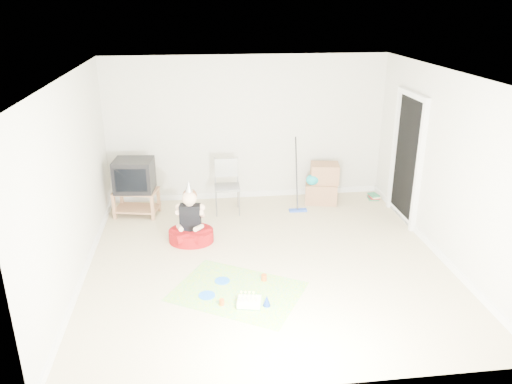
{
  "coord_description": "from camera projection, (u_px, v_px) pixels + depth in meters",
  "views": [
    {
      "loc": [
        -0.91,
        -6.19,
        3.48
      ],
      "look_at": [
        -0.1,
        0.4,
        0.9
      ],
      "focal_mm": 35.0,
      "sensor_mm": 36.0,
      "label": 1
    }
  ],
  "objects": [
    {
      "name": "tv_stand",
      "position": [
        136.0,
        200.0,
        8.51
      ],
      "size": [
        0.8,
        0.59,
        0.45
      ],
      "color": "#A26F49",
      "rests_on": "ground"
    },
    {
      "name": "orange_cup_near",
      "position": [
        264.0,
        277.0,
        6.57
      ],
      "size": [
        0.1,
        0.1,
        0.08
      ],
      "primitive_type": "cylinder",
      "rotation": [
        0.0,
        0.0,
        -0.51
      ],
      "color": "#CF5317",
      "rests_on": "party_mat"
    },
    {
      "name": "blue_party_hat",
      "position": [
        267.0,
        301.0,
        6.02
      ],
      "size": [
        0.14,
        0.14,
        0.14
      ],
      "primitive_type": "cone",
      "rotation": [
        0.0,
        0.0,
        -0.81
      ],
      "color": "#1A3FB8",
      "rests_on": "party_mat"
    },
    {
      "name": "blue_plate_near",
      "position": [
        222.0,
        281.0,
        6.57
      ],
      "size": [
        0.26,
        0.26,
        0.01
      ],
      "primitive_type": "cylinder",
      "rotation": [
        0.0,
        0.0,
        -0.44
      ],
      "color": "blue",
      "rests_on": "party_mat"
    },
    {
      "name": "blue_plate_far",
      "position": [
        207.0,
        295.0,
        6.24
      ],
      "size": [
        0.29,
        0.29,
        0.01
      ],
      "primitive_type": "cylinder",
      "rotation": [
        0.0,
        0.0,
        -0.94
      ],
      "color": "blue",
      "rests_on": "party_mat"
    },
    {
      "name": "cardboard_boxes",
      "position": [
        322.0,
        184.0,
        9.04
      ],
      "size": [
        0.65,
        0.54,
        0.72
      ],
      "color": "#A2714E",
      "rests_on": "ground"
    },
    {
      "name": "folding_chair",
      "position": [
        227.0,
        187.0,
        8.56
      ],
      "size": [
        0.44,
        0.42,
        0.95
      ],
      "color": "gray",
      "rests_on": "ground"
    },
    {
      "name": "crt_tv",
      "position": [
        134.0,
        175.0,
        8.34
      ],
      "size": [
        0.68,
        0.59,
        0.54
      ],
      "primitive_type": "cube",
      "rotation": [
        0.0,
        0.0,
        -0.11
      ],
      "color": "black",
      "rests_on": "tv_stand"
    },
    {
      "name": "ground",
      "position": [
        266.0,
        261.0,
        7.09
      ],
      "size": [
        5.0,
        5.0,
        0.0
      ],
      "primitive_type": "plane",
      "color": "beige",
      "rests_on": "ground"
    },
    {
      "name": "seated_woman",
      "position": [
        191.0,
        228.0,
        7.59
      ],
      "size": [
        0.77,
        0.77,
        0.99
      ],
      "color": "#A20F11",
      "rests_on": "ground"
    },
    {
      "name": "birthday_cake",
      "position": [
        249.0,
        303.0,
        6.04
      ],
      "size": [
        0.32,
        0.28,
        0.14
      ],
      "color": "white",
      "rests_on": "party_mat"
    },
    {
      "name": "floor_mop",
      "position": [
        298.0,
        197.0,
        8.66
      ],
      "size": [
        0.31,
        0.42,
        1.25
      ],
      "color": "blue",
      "rests_on": "ground"
    },
    {
      "name": "orange_cup_far",
      "position": [
        222.0,
        302.0,
        6.05
      ],
      "size": [
        0.09,
        0.09,
        0.07
      ],
      "primitive_type": "cylinder",
      "rotation": [
        0.0,
        0.0,
        -0.6
      ],
      "color": "#CF5317",
      "rests_on": "party_mat"
    },
    {
      "name": "party_mat",
      "position": [
        237.0,
        291.0,
        6.34
      ],
      "size": [
        1.9,
        1.75,
        0.01
      ],
      "primitive_type": "cube",
      "rotation": [
        0.0,
        0.0,
        -0.53
      ],
      "color": "#F2328E",
      "rests_on": "ground"
    },
    {
      "name": "book_pile",
      "position": [
        374.0,
        196.0,
        9.27
      ],
      "size": [
        0.2,
        0.25,
        0.1
      ],
      "color": "#287A50",
      "rests_on": "ground"
    },
    {
      "name": "doorway_recess",
      "position": [
        407.0,
        160.0,
        8.11
      ],
      "size": [
        0.02,
        0.9,
        2.05
      ],
      "primitive_type": "cube",
      "color": "black",
      "rests_on": "ground"
    }
  ]
}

